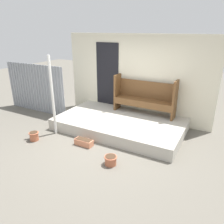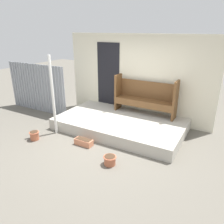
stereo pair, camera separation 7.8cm
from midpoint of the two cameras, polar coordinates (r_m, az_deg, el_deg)
ground_plane at (r=5.57m, az=-2.23°, el=-8.35°), size 24.00×24.00×0.00m
porch_slab at (r=6.29m, az=2.50°, el=-3.14°), size 3.55×2.02×0.32m
house_wall at (r=6.85m, az=6.35°, el=8.85°), size 4.75×0.08×2.60m
fence_corrugated at (r=7.95m, az=-18.85°, el=5.97°), size 2.50×0.05×1.64m
support_post at (r=5.93m, az=-14.81°, el=3.98°), size 0.07×0.07×2.12m
bench at (r=6.55m, az=9.05°, el=4.21°), size 1.85×0.41×1.11m
flower_pot_left at (r=6.05m, az=-19.27°, el=-5.75°), size 0.26×0.26×0.23m
flower_pot_middle at (r=4.75m, az=-0.10°, el=-12.39°), size 0.28×0.28×0.20m
planter_box_rect at (r=5.53m, az=-6.99°, el=-7.78°), size 0.46×0.20×0.17m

